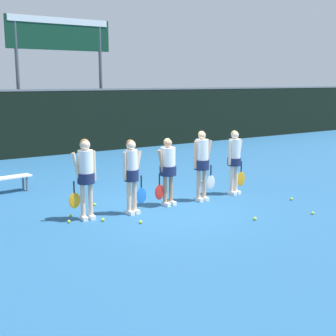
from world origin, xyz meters
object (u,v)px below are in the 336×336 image
at_px(scoreboard, 60,46).
at_px(tennis_ball_2, 71,215).
at_px(tennis_ball_0, 202,181).
at_px(tennis_ball_6, 69,222).
at_px(tennis_ball_3, 95,205).
at_px(tennis_ball_9, 144,192).
at_px(player_1, 132,171).
at_px(tennis_ball_8, 255,219).
at_px(player_3, 202,160).
at_px(bench_courtside, 0,180).
at_px(tennis_ball_7, 313,213).
at_px(tennis_ball_1, 141,222).
at_px(player_4, 235,157).
at_px(player_2, 168,166).
at_px(tennis_ball_4, 291,199).
at_px(player_0, 86,172).
at_px(tennis_ball_5, 103,220).

xyz_separation_m(scoreboard, tennis_ball_2, (-3.58, -9.56, -4.40)).
distance_m(scoreboard, tennis_ball_0, 9.49).
height_order(scoreboard, tennis_ball_6, scoreboard).
distance_m(tennis_ball_3, tennis_ball_9, 1.73).
relative_size(tennis_ball_0, tennis_ball_3, 1.04).
bearing_deg(player_1, tennis_ball_8, -51.44).
xyz_separation_m(player_3, tennis_ball_0, (1.32, 1.68, -1.01)).
bearing_deg(bench_courtside, tennis_ball_7, -54.68).
bearing_deg(tennis_ball_1, tennis_ball_0, 34.96).
relative_size(player_4, tennis_ball_0, 25.22).
height_order(tennis_ball_0, tennis_ball_3, tennis_ball_0).
bearing_deg(player_2, tennis_ball_4, -34.93).
xyz_separation_m(player_0, player_3, (3.10, -0.09, -0.02)).
distance_m(player_0, player_3, 3.10).
bearing_deg(tennis_ball_8, player_0, 145.35).
relative_size(player_4, tennis_ball_9, 26.07).
distance_m(player_1, tennis_ball_7, 4.23).
height_order(player_1, tennis_ball_5, player_1).
relative_size(tennis_ball_8, tennis_ball_9, 1.09).
bearing_deg(player_4, tennis_ball_5, 175.85).
bearing_deg(tennis_ball_7, player_2, 132.38).
xyz_separation_m(scoreboard, tennis_ball_3, (-2.73, -8.99, -4.40)).
distance_m(player_3, tennis_ball_9, 1.97).
height_order(player_1, player_2, player_1).
xyz_separation_m(tennis_ball_1, tennis_ball_7, (3.61, -1.58, -0.00)).
distance_m(tennis_ball_0, tennis_ball_8, 3.94).
bearing_deg(tennis_ball_8, player_3, 87.95).
bearing_deg(tennis_ball_9, player_4, -35.67).
xyz_separation_m(player_1, tennis_ball_0, (3.38, 1.75, -0.97)).
distance_m(bench_courtside, tennis_ball_2, 3.18).
bearing_deg(tennis_ball_1, tennis_ball_9, 57.72).
distance_m(tennis_ball_1, tennis_ball_6, 1.54).
xyz_separation_m(player_2, tennis_ball_7, (2.29, -2.51, -0.94)).
height_order(scoreboard, tennis_ball_3, scoreboard).
relative_size(bench_courtside, tennis_ball_8, 23.90).
relative_size(tennis_ball_5, tennis_ball_7, 1.04).
height_order(tennis_ball_3, tennis_ball_4, tennis_ball_4).
xyz_separation_m(player_1, player_2, (1.09, 0.17, -0.03)).
bearing_deg(player_0, bench_courtside, 107.78).
bearing_deg(player_3, player_2, 174.63).
relative_size(player_1, tennis_ball_6, 25.39).
distance_m(player_2, tennis_ball_2, 2.57).
xyz_separation_m(player_0, tennis_ball_2, (-0.22, 0.38, -1.03)).
distance_m(tennis_ball_0, tennis_ball_4, 2.99).
height_order(tennis_ball_1, tennis_ball_2, tennis_ball_1).
distance_m(tennis_ball_2, tennis_ball_8, 4.08).
height_order(bench_courtside, tennis_ball_6, bench_courtside).
bearing_deg(scoreboard, player_1, -102.87).
relative_size(scoreboard, player_2, 3.38).
bearing_deg(tennis_ball_3, tennis_ball_9, 15.15).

